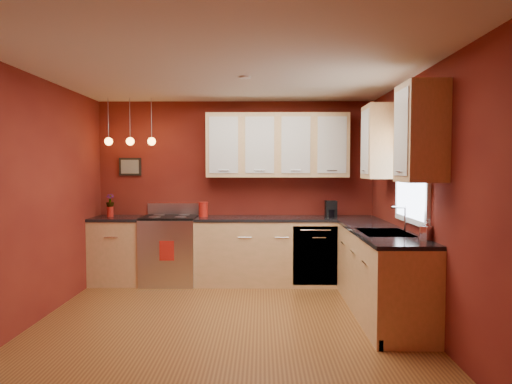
{
  "coord_description": "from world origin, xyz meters",
  "views": [
    {
      "loc": [
        0.37,
        -4.58,
        1.63
      ],
      "look_at": [
        0.31,
        1.0,
        1.34
      ],
      "focal_mm": 32.0,
      "sensor_mm": 36.0,
      "label": 1
    }
  ],
  "objects_px": {
    "gas_range": "(170,249)",
    "sink": "(385,235)",
    "soap_pump": "(427,230)",
    "coffee_maker": "(331,210)",
    "red_canister": "(203,209)"
  },
  "relations": [
    {
      "from": "gas_range",
      "to": "sink",
      "type": "xyz_separation_m",
      "value": [
        2.62,
        -1.5,
        0.43
      ]
    },
    {
      "from": "gas_range",
      "to": "soap_pump",
      "type": "bearing_deg",
      "value": -35.55
    },
    {
      "from": "gas_range",
      "to": "sink",
      "type": "height_order",
      "value": "sink"
    },
    {
      "from": "coffee_maker",
      "to": "soap_pump",
      "type": "height_order",
      "value": "coffee_maker"
    },
    {
      "from": "sink",
      "to": "coffee_maker",
      "type": "relative_size",
      "value": 3.05
    },
    {
      "from": "red_canister",
      "to": "coffee_maker",
      "type": "bearing_deg",
      "value": -0.51
    },
    {
      "from": "coffee_maker",
      "to": "sink",
      "type": "bearing_deg",
      "value": -78.61
    },
    {
      "from": "sink",
      "to": "red_canister",
      "type": "height_order",
      "value": "sink"
    },
    {
      "from": "gas_range",
      "to": "soap_pump",
      "type": "xyz_separation_m",
      "value": [
        2.87,
        -2.05,
        0.56
      ]
    },
    {
      "from": "soap_pump",
      "to": "coffee_maker",
      "type": "bearing_deg",
      "value": 105.98
    },
    {
      "from": "soap_pump",
      "to": "sink",
      "type": "bearing_deg",
      "value": 114.26
    },
    {
      "from": "red_canister",
      "to": "soap_pump",
      "type": "bearing_deg",
      "value": -41.06
    },
    {
      "from": "red_canister",
      "to": "coffee_maker",
      "type": "relative_size",
      "value": 0.91
    },
    {
      "from": "gas_range",
      "to": "coffee_maker",
      "type": "distance_m",
      "value": 2.35
    },
    {
      "from": "sink",
      "to": "coffee_maker",
      "type": "distance_m",
      "value": 1.57
    }
  ]
}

